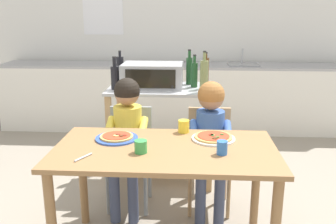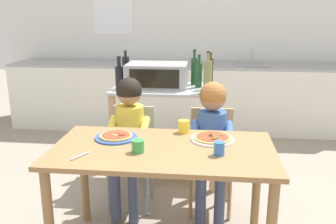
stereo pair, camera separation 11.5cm
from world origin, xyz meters
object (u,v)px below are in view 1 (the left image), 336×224
at_px(bottle_dark_olive_oil, 194,74).
at_px(drinking_cup_yellow, 184,126).
at_px(child_in_yellow_shirt, 127,129).
at_px(child_in_blue_striped_shirt, 210,131).
at_px(bottle_squat_spirits, 189,70).
at_px(pizza_plate_white, 213,138).
at_px(toaster_oven, 153,75).
at_px(bottle_tall_green_wine, 115,77).
at_px(drinking_cup_green, 141,147).
at_px(bottle_clear_vinegar, 206,73).
at_px(dining_table, 165,163).
at_px(kitchen_island_cart, 162,119).
at_px(pizza_plate_blue_rimmed, 117,137).
at_px(dining_chair_left, 130,149).
at_px(bottle_brown_beer, 120,69).
at_px(dining_chair_right, 209,151).
at_px(bottle_slim_sauce, 204,76).
at_px(drinking_cup_blue, 222,148).
at_px(serving_spoon, 83,157).

bearing_deg(bottle_dark_olive_oil, drinking_cup_yellow, -94.88).
xyz_separation_m(child_in_yellow_shirt, child_in_blue_striped_shirt, (0.65, 0.00, -0.00)).
xyz_separation_m(bottle_squat_spirits, child_in_yellow_shirt, (-0.47, -0.79, -0.34)).
xyz_separation_m(pizza_plate_white, drinking_cup_yellow, (-0.20, 0.14, 0.03)).
height_order(toaster_oven, bottle_tall_green_wine, bottle_tall_green_wine).
xyz_separation_m(toaster_oven, drinking_cup_green, (0.06, -1.27, -0.22)).
relative_size(bottle_clear_vinegar, dining_table, 0.23).
xyz_separation_m(kitchen_island_cart, pizza_plate_blue_rimmed, (-0.22, -1.01, 0.17)).
height_order(bottle_tall_green_wine, drinking_cup_yellow, bottle_tall_green_wine).
relative_size(bottle_clear_vinegar, drinking_cup_green, 4.20).
height_order(bottle_dark_olive_oil, dining_chair_left, bottle_dark_olive_oil).
height_order(kitchen_island_cart, pizza_plate_blue_rimmed, kitchen_island_cart).
bearing_deg(drinking_cup_green, bottle_brown_beer, 104.95).
height_order(dining_chair_right, pizza_plate_blue_rimmed, dining_chair_right).
distance_m(child_in_blue_striped_shirt, drinking_cup_yellow, 0.32).
height_order(dining_chair_left, drinking_cup_green, drinking_cup_green).
distance_m(toaster_oven, drinking_cup_yellow, 0.94).
relative_size(bottle_clear_vinegar, pizza_plate_blue_rimmed, 1.15).
xyz_separation_m(kitchen_island_cart, bottle_dark_olive_oil, (0.30, 0.04, 0.42)).
xyz_separation_m(bottle_brown_beer, bottle_squat_spirits, (0.67, -0.07, 0.01)).
bearing_deg(kitchen_island_cart, bottle_squat_spirits, 33.81).
height_order(bottle_slim_sauce, dining_chair_right, bottle_slim_sauce).
relative_size(pizza_plate_white, drinking_cup_green, 3.71).
height_order(dining_chair_left, dining_chair_right, same).
relative_size(bottle_slim_sauce, child_in_yellow_shirt, 0.33).
relative_size(kitchen_island_cart, pizza_plate_blue_rimmed, 3.42).
bearing_deg(bottle_slim_sauce, dining_chair_left, -151.89).
distance_m(bottle_slim_sauce, dining_chair_left, 0.89).
bearing_deg(drinking_cup_green, dining_chair_left, 104.71).
bearing_deg(child_in_blue_striped_shirt, pizza_plate_white, -89.99).
bearing_deg(child_in_yellow_shirt, pizza_plate_blue_rimmed, -89.96).
relative_size(dining_table, dining_chair_right, 1.73).
bearing_deg(dining_chair_right, drinking_cup_blue, -87.19).
xyz_separation_m(drinking_cup_blue, serving_spoon, (-0.81, -0.11, -0.04)).
height_order(child_in_yellow_shirt, child_in_blue_striped_shirt, child_in_yellow_shirt).
bearing_deg(dining_table, bottle_slim_sauce, 74.60).
distance_m(bottle_squat_spirits, pizza_plate_blue_rimmed, 1.30).
bearing_deg(bottle_tall_green_wine, drinking_cup_yellow, -49.39).
xyz_separation_m(bottle_dark_olive_oil, pizza_plate_blue_rimmed, (-0.52, -1.05, -0.26)).
bearing_deg(bottle_dark_olive_oil, bottle_tall_green_wine, -168.59).
xyz_separation_m(bottle_slim_sauce, bottle_brown_beer, (-0.80, 0.42, -0.01)).
relative_size(bottle_brown_beer, dining_chair_left, 0.38).
bearing_deg(drinking_cup_green, drinking_cup_blue, 0.56).
xyz_separation_m(toaster_oven, child_in_blue_striped_shirt, (0.51, -0.64, -0.32)).
bearing_deg(kitchen_island_cart, drinking_cup_green, -91.27).
height_order(kitchen_island_cart, drinking_cup_green, kitchen_island_cart).
distance_m(pizza_plate_white, drinking_cup_yellow, 0.25).
xyz_separation_m(child_in_yellow_shirt, pizza_plate_blue_rimmed, (0.00, -0.39, 0.07)).
bearing_deg(dining_chair_left, bottle_clear_vinegar, 37.87).
bearing_deg(bottle_tall_green_wine, bottle_clear_vinegar, 6.01).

